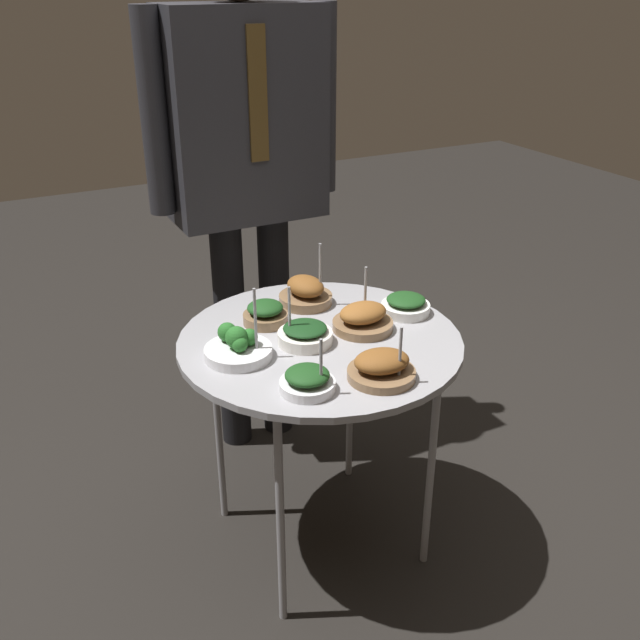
# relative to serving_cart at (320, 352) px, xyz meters

# --- Properties ---
(ground_plane) EXTENTS (8.00, 8.00, 0.00)m
(ground_plane) POSITION_rel_serving_cart_xyz_m (0.00, 0.00, -0.61)
(ground_plane) COLOR black
(serving_cart) EXTENTS (0.71, 0.71, 0.65)m
(serving_cart) POSITION_rel_serving_cart_xyz_m (0.00, 0.00, 0.00)
(serving_cart) COLOR #939399
(serving_cart) RESTS_ON ground_plane
(bowl_spinach_center) EXTENTS (0.12, 0.12, 0.13)m
(bowl_spinach_center) POSITION_rel_serving_cart_xyz_m (-0.14, -0.21, 0.07)
(bowl_spinach_center) COLOR silver
(bowl_spinach_center) RESTS_ON serving_cart
(bowl_roast_mid_right) EXTENTS (0.15, 0.15, 0.18)m
(bowl_roast_mid_right) POSITION_rel_serving_cart_xyz_m (0.06, 0.20, 0.07)
(bowl_roast_mid_right) COLOR brown
(bowl_roast_mid_right) RESTS_ON serving_cart
(bowl_roast_mid_left) EXTENTS (0.16, 0.16, 0.15)m
(bowl_roast_mid_left) POSITION_rel_serving_cart_xyz_m (0.12, -0.01, 0.07)
(bowl_roast_mid_left) COLOR brown
(bowl_roast_mid_left) RESTS_ON serving_cart
(bowl_spinach_far_rim) EXTENTS (0.14, 0.14, 0.15)m
(bowl_spinach_far_rim) POSITION_rel_serving_cart_xyz_m (-0.04, -0.01, 0.06)
(bowl_spinach_far_rim) COLOR silver
(bowl_spinach_far_rim) RESTS_ON serving_cart
(bowl_spinach_back_left) EXTENTS (0.13, 0.13, 0.05)m
(bowl_spinach_back_left) POSITION_rel_serving_cart_xyz_m (0.27, 0.02, 0.06)
(bowl_spinach_back_left) COLOR white
(bowl_spinach_back_left) RESTS_ON serving_cart
(bowl_spinach_back_right) EXTENTS (0.12, 0.12, 0.06)m
(bowl_spinach_back_right) POSITION_rel_serving_cart_xyz_m (-0.09, 0.14, 0.07)
(bowl_spinach_back_right) COLOR brown
(bowl_spinach_back_right) RESTS_ON serving_cart
(bowl_broccoli_near_rim) EXTENTS (0.16, 0.16, 0.18)m
(bowl_broccoli_near_rim) POSITION_rel_serving_cart_xyz_m (-0.22, 0.00, 0.07)
(bowl_broccoli_near_rim) COLOR silver
(bowl_broccoli_near_rim) RESTS_ON serving_cart
(bowl_roast_front_center) EXTENTS (0.16, 0.16, 0.14)m
(bowl_roast_front_center) POSITION_rel_serving_cart_xyz_m (0.03, -0.24, 0.07)
(bowl_roast_front_center) COLOR brown
(bowl_roast_front_center) RESTS_ON serving_cart
(waiter_figure) EXTENTS (0.60, 0.22, 1.61)m
(waiter_figure) POSITION_rel_serving_cart_xyz_m (0.04, 0.56, 0.42)
(waiter_figure) COLOR black
(waiter_figure) RESTS_ON ground_plane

